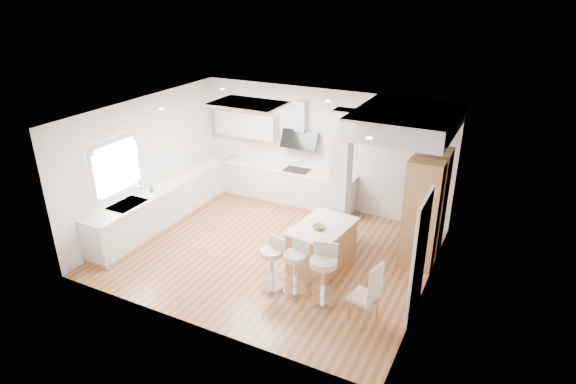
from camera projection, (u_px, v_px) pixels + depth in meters
The scene contains 18 objects.
ground at pixel (271, 252), 9.61m from camera, with size 6.00×6.00×0.00m, color #A86B3E.
ceiling at pixel (271, 252), 9.61m from camera, with size 6.00×5.00×0.02m, color silver.
wall_back at pixel (322, 149), 11.09m from camera, with size 6.00×0.04×2.80m, color silver.
wall_left at pixel (147, 163), 10.28m from camera, with size 0.04×5.00×2.80m, color silver.
wall_right at pixel (432, 220), 7.81m from camera, with size 0.04×5.00×2.80m, color silver.
skylight at pixel (248, 104), 9.31m from camera, with size 4.10×2.10×0.06m.
window_left at pixel (116, 163), 9.41m from camera, with size 0.06×1.28×1.07m.
doorway_right at pixel (419, 258), 7.49m from camera, with size 0.05×1.00×2.10m.
counter_left at pixel (170, 201), 10.73m from camera, with size 0.63×4.50×1.35m.
counter_back at pixel (282, 175), 11.53m from camera, with size 3.62×0.63×2.50m.
pillar at pixel (341, 180), 9.39m from camera, with size 0.35×0.35×2.80m.
soffit at pixel (406, 121), 8.84m from camera, with size 1.78×2.20×0.40m.
oven_column at pixel (426, 207), 9.09m from camera, with size 0.63×1.21×2.10m.
peninsula at pixel (322, 245), 9.03m from camera, with size 1.04×1.45×0.89m.
bar_stool_a at pixel (272, 260), 8.32m from camera, with size 0.51×0.51×0.94m.
bar_stool_b at pixel (296, 264), 8.18m from camera, with size 0.53×0.53×0.97m.
bar_stool_c at pixel (323, 271), 7.88m from camera, with size 0.57×0.57×1.06m.
dining_chair at pixel (370, 292), 7.40m from camera, with size 0.49×0.49×1.07m.
Camera 1 is at (4.04, -7.28, 4.96)m, focal length 30.00 mm.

